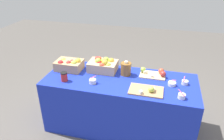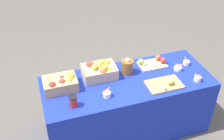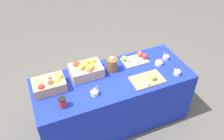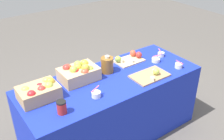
# 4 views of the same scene
# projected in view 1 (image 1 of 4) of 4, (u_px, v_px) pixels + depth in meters

# --- Properties ---
(ground_plane) EXTENTS (10.00, 10.00, 0.00)m
(ground_plane) POSITION_uv_depth(u_px,v_px,m) (119.00, 125.00, 3.02)
(ground_plane) COLOR #56514C
(table) EXTENTS (1.90, 0.76, 0.74)m
(table) POSITION_uv_depth(u_px,v_px,m) (120.00, 103.00, 2.85)
(table) COLOR #192DB7
(table) RESTS_ON ground_plane
(apple_crate_left) EXTENTS (0.35, 0.25, 0.17)m
(apple_crate_left) POSITION_uv_depth(u_px,v_px,m) (70.00, 64.00, 2.89)
(apple_crate_left) COLOR tan
(apple_crate_left) RESTS_ON table
(apple_crate_middle) EXTENTS (0.37, 0.27, 0.19)m
(apple_crate_middle) POSITION_uv_depth(u_px,v_px,m) (103.00, 65.00, 2.86)
(apple_crate_middle) COLOR tan
(apple_crate_middle) RESTS_ON table
(cutting_board_front) EXTENTS (0.38, 0.24, 0.09)m
(cutting_board_front) POSITION_uv_depth(u_px,v_px,m) (147.00, 90.00, 2.42)
(cutting_board_front) COLOR tan
(cutting_board_front) RESTS_ON table
(cutting_board_back) EXTENTS (0.33, 0.21, 0.09)m
(cutting_board_back) POSITION_uv_depth(u_px,v_px,m) (154.00, 73.00, 2.75)
(cutting_board_back) COLOR #D1B284
(cutting_board_back) RESTS_ON table
(sample_bowl_near) EXTENTS (0.09, 0.08, 0.11)m
(sample_bowl_near) POSITION_uv_depth(u_px,v_px,m) (93.00, 81.00, 2.58)
(sample_bowl_near) COLOR silver
(sample_bowl_near) RESTS_ON table
(sample_bowl_mid) EXTENTS (0.08, 0.08, 0.09)m
(sample_bowl_mid) POSITION_uv_depth(u_px,v_px,m) (185.00, 82.00, 2.56)
(sample_bowl_mid) COLOR silver
(sample_bowl_mid) RESTS_ON table
(sample_bowl_far) EXTENTS (0.09, 0.08, 0.11)m
(sample_bowl_far) POSITION_uv_depth(u_px,v_px,m) (182.00, 96.00, 2.30)
(sample_bowl_far) COLOR silver
(sample_bowl_far) RESTS_ON table
(sample_bowl_extra) EXTENTS (0.09, 0.10, 0.10)m
(sample_bowl_extra) POSITION_uv_depth(u_px,v_px,m) (172.00, 84.00, 2.54)
(sample_bowl_extra) COLOR silver
(sample_bowl_extra) RESTS_ON table
(cider_jug) EXTENTS (0.13, 0.13, 0.19)m
(cider_jug) POSITION_uv_depth(u_px,v_px,m) (126.00, 69.00, 2.75)
(cider_jug) COLOR brown
(cider_jug) RESTS_ON table
(coffee_cup) EXTENTS (0.08, 0.08, 0.12)m
(coffee_cup) POSITION_uv_depth(u_px,v_px,m) (64.00, 77.00, 2.62)
(coffee_cup) COLOR red
(coffee_cup) RESTS_ON table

